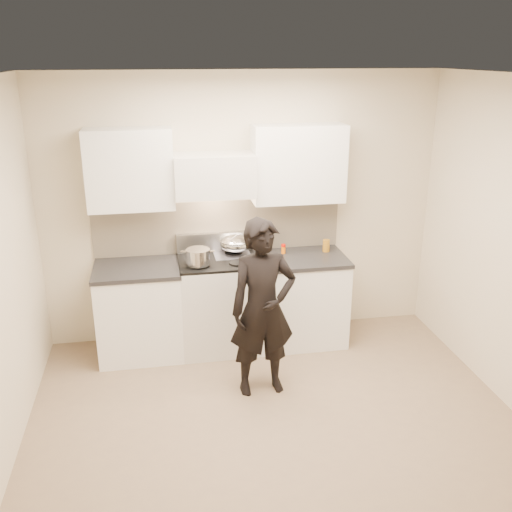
{
  "coord_description": "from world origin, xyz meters",
  "views": [
    {
      "loc": [
        -0.85,
        -3.78,
        2.86
      ],
      "look_at": [
        0.01,
        1.05,
        1.09
      ],
      "focal_mm": 40.0,
      "sensor_mm": 36.0,
      "label": 1
    }
  ],
  "objects_px": {
    "stove": "(219,303)",
    "utensil_crock": "(265,242)",
    "person": "(263,309)",
    "counter_right": "(299,298)",
    "wok": "(236,243)"
  },
  "relations": [
    {
      "from": "utensil_crock",
      "to": "person",
      "type": "height_order",
      "value": "person"
    },
    {
      "from": "person",
      "to": "counter_right",
      "type": "bearing_deg",
      "value": 53.01
    },
    {
      "from": "wok",
      "to": "stove",
      "type": "bearing_deg",
      "value": -144.09
    },
    {
      "from": "person",
      "to": "utensil_crock",
      "type": "bearing_deg",
      "value": 73.16
    },
    {
      "from": "counter_right",
      "to": "stove",
      "type": "bearing_deg",
      "value": -180.0
    },
    {
      "from": "counter_right",
      "to": "utensil_crock",
      "type": "distance_m",
      "value": 0.67
    },
    {
      "from": "stove",
      "to": "person",
      "type": "distance_m",
      "value": 0.96
    },
    {
      "from": "stove",
      "to": "counter_right",
      "type": "height_order",
      "value": "stove"
    },
    {
      "from": "wok",
      "to": "person",
      "type": "xyz_separation_m",
      "value": [
        0.09,
        -1.01,
        -0.26
      ]
    },
    {
      "from": "counter_right",
      "to": "utensil_crock",
      "type": "bearing_deg",
      "value": 142.63
    },
    {
      "from": "stove",
      "to": "utensil_crock",
      "type": "xyz_separation_m",
      "value": [
        0.52,
        0.24,
        0.54
      ]
    },
    {
      "from": "person",
      "to": "stove",
      "type": "bearing_deg",
      "value": 103.41
    },
    {
      "from": "counter_right",
      "to": "wok",
      "type": "xyz_separation_m",
      "value": [
        -0.63,
        0.14,
        0.59
      ]
    },
    {
      "from": "stove",
      "to": "counter_right",
      "type": "bearing_deg",
      "value": 0.0
    },
    {
      "from": "utensil_crock",
      "to": "person",
      "type": "distance_m",
      "value": 1.15
    }
  ]
}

